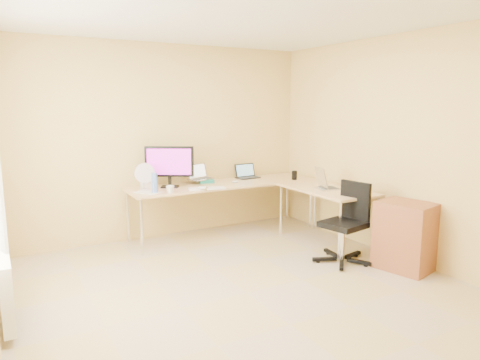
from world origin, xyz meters
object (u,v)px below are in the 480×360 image
laptop_black (248,171)px  water_bottle (155,183)px  laptop_return (329,180)px  keyboard (207,188)px  laptop_center (201,172)px  cabinet (405,237)px  desk_return (326,216)px  mug (170,189)px  office_chair (343,220)px  monitor (169,167)px  desk_main (225,209)px  desk_fan (144,178)px

laptop_black → water_bottle: size_ratio=1.32×
laptop_return → keyboard: bearing=75.9°
laptop_black → laptop_center: bearing=176.6°
cabinet → desk_return: bearing=83.8°
mug → cabinet: size_ratio=0.13×
laptop_center → laptop_black: bearing=-16.1°
keyboard → office_chair: office_chair is taller
water_bottle → monitor: bearing=42.0°
desk_main → laptop_center: bearing=144.6°
water_bottle → desk_fan: (-0.07, 0.22, 0.03)m
water_bottle → laptop_return: bearing=-22.9°
monitor → laptop_black: bearing=35.8°
laptop_black → keyboard: (-0.89, -0.49, -0.09)m
laptop_black → desk_return: bearing=-72.2°
desk_main → office_chair: bearing=-67.8°
cabinet → keyboard: bearing=115.8°
monitor → keyboard: bearing=-15.0°
monitor → laptop_return: (1.73, -1.12, -0.16)m
monitor → laptop_center: bearing=43.4°
laptop_center → laptop_black: size_ratio=1.00×
desk_main → desk_fan: (-1.13, 0.03, 0.53)m
desk_main → laptop_return: 1.50m
desk_return → cabinet: 1.16m
laptop_center → office_chair: 2.10m
water_bottle → desk_fan: bearing=107.2°
mug → laptop_return: laptop_return is taller
desk_return → laptop_black: 1.38m
desk_return → mug: bearing=159.5°
desk_main → cabinet: size_ratio=3.38×
desk_return → monitor: (-1.74, 1.07, 0.64)m
cabinet → desk_main: bearing=104.0°
desk_main → laptop_center: 0.61m
desk_main → water_bottle: bearing=-169.7°
desk_main → mug: mug is taller
desk_return → monitor: monitor is taller
monitor → water_bottle: 0.42m
laptop_center → desk_main: bearing=-52.2°
keyboard → desk_fan: size_ratio=1.46×
laptop_return → water_bottle: bearing=81.9°
office_chair → desk_main: bearing=101.1°
laptop_return → office_chair: bearing=168.9°
laptop_return → cabinet: bearing=-156.9°
desk_return → water_bottle: (-2.03, 0.81, 0.49)m
laptop_black → mug: size_ratio=3.28×
keyboard → cabinet: same height
office_chair → monitor: bearing=118.8°
laptop_center → desk_fan: size_ratio=1.02×
laptop_return → monitor: bearing=71.9°
desk_return → water_bottle: 2.24m
desk_return → laptop_black: (-0.48, 1.20, 0.47)m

